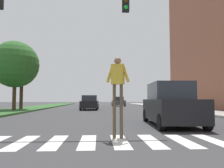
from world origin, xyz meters
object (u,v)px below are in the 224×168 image
at_px(sedan_distant, 118,102).
at_px(pedestrian_performer, 118,84).
at_px(tree_far, 15,64).
at_px(sedan_midblock, 90,103).
at_px(suv_crossing, 170,105).
at_px(tree_distant, 22,73).

bearing_deg(sedan_distant, pedestrian_performer, -95.04).
relative_size(tree_far, sedan_distant, 1.61).
bearing_deg(sedan_midblock, sedan_distant, 71.82).
height_order(tree_far, suv_crossing, tree_far).
relative_size(tree_far, suv_crossing, 1.47).
bearing_deg(sedan_midblock, tree_distant, -175.15).
distance_m(tree_distant, pedestrian_performer, 20.14).
xyz_separation_m(pedestrian_performer, sedan_distant, (2.82, 31.95, -0.90)).
relative_size(tree_far, pedestrian_performer, 2.77).
bearing_deg(suv_crossing, tree_far, 133.12).
height_order(tree_far, tree_distant, tree_far).
xyz_separation_m(tree_distant, suv_crossing, (11.74, -14.49, -3.12)).
xyz_separation_m(suv_crossing, sedan_midblock, (-4.34, 15.12, -0.17)).
height_order(tree_distant, suv_crossing, tree_distant).
height_order(pedestrian_performer, sedan_distant, pedestrian_performer).
relative_size(tree_distant, pedestrian_performer, 2.15).
distance_m(tree_far, pedestrian_performer, 18.55).
relative_size(tree_distant, suv_crossing, 1.14).
height_order(tree_far, pedestrian_performer, tree_far).
bearing_deg(pedestrian_performer, sedan_midblock, 94.96).
bearing_deg(suv_crossing, pedestrian_performer, -129.16).
bearing_deg(sedan_midblock, pedestrian_performer, -85.04).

